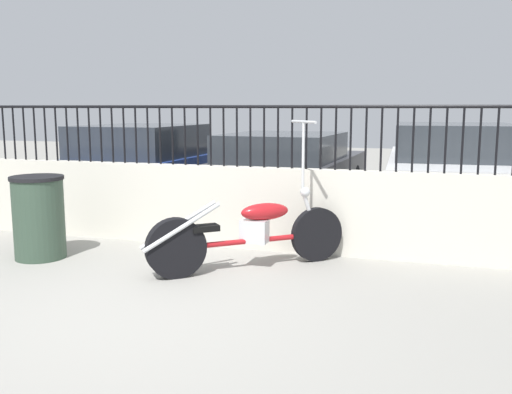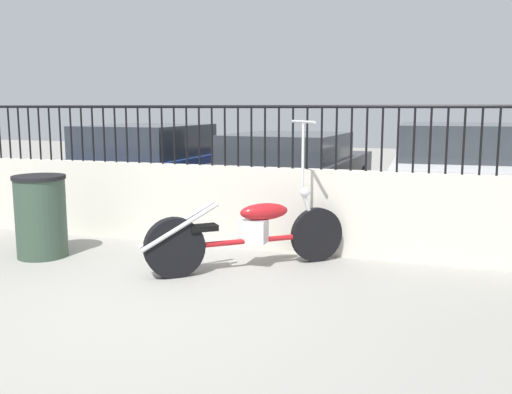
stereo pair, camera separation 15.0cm
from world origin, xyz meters
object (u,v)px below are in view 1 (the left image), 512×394
object	(u,v)px
car_blue	(146,165)
car_dark_grey	(285,171)
motorcycle_red	(241,234)
trash_bin	(39,217)
car_white	(451,170)

from	to	relation	value
car_blue	car_dark_grey	distance (m)	2.47
motorcycle_red	car_blue	world-z (taller)	motorcycle_red
trash_bin	car_white	xyz separation A→B (m)	(4.44, 3.99, 0.25)
trash_bin	car_dark_grey	size ratio (longest dim) A/B	0.21
car_dark_grey	car_white	bearing A→B (deg)	-83.33
trash_bin	motorcycle_red	bearing A→B (deg)	5.51
car_white	car_blue	bearing A→B (deg)	91.32
trash_bin	car_blue	distance (m)	3.67
motorcycle_red	car_dark_grey	bearing A→B (deg)	56.65
trash_bin	car_white	size ratio (longest dim) A/B	0.21
car_dark_grey	car_blue	bearing A→B (deg)	96.69
trash_bin	car_dark_grey	xyz separation A→B (m)	(1.85, 3.80, 0.18)
motorcycle_red	trash_bin	bearing A→B (deg)	144.95
motorcycle_red	car_blue	bearing A→B (deg)	90.07
motorcycle_red	car_blue	size ratio (longest dim) A/B	0.40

